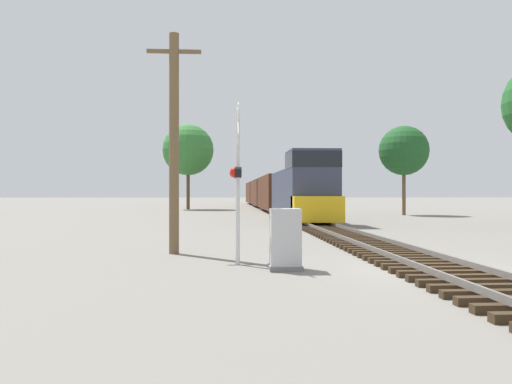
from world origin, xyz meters
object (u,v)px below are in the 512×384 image
crossing_signal_near (237,176)px  utility_pole (174,141)px  freight_train (269,193)px  relay_cabinet (285,240)px  tree_mid_background (404,151)px  tree_deep_background (188,150)px

crossing_signal_near → utility_pole: utility_pole is taller
utility_pole → freight_train: bearing=80.9°
freight_train → relay_cabinet: bearing=-94.5°
freight_train → relay_cabinet: size_ratio=41.97×
crossing_signal_near → tree_mid_background: bearing=152.0°
freight_train → crossing_signal_near: size_ratio=14.98×
tree_mid_background → utility_pole: bearing=-123.0°
tree_mid_background → freight_train: bearing=122.5°
utility_pole → tree_mid_background: (17.95, 27.63, 2.09)m
freight_train → tree_deep_background: size_ratio=6.52×
crossing_signal_near → utility_pole: bearing=-143.2°
tree_mid_background → tree_deep_background: bearing=140.8°
crossing_signal_near → relay_cabinet: crossing_signal_near is taller
utility_pole → tree_deep_background: tree_deep_background is taller
freight_train → tree_mid_background: tree_mid_background is taller
relay_cabinet → tree_deep_background: size_ratio=0.16×
utility_pole → tree_deep_background: bearing=93.6°
freight_train → tree_mid_background: 20.54m
crossing_signal_near → tree_mid_background: size_ratio=0.56×
freight_train → relay_cabinet: freight_train is taller
freight_train → tree_mid_background: bearing=-57.5°
tree_deep_background → relay_cabinet: bearing=-82.8°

